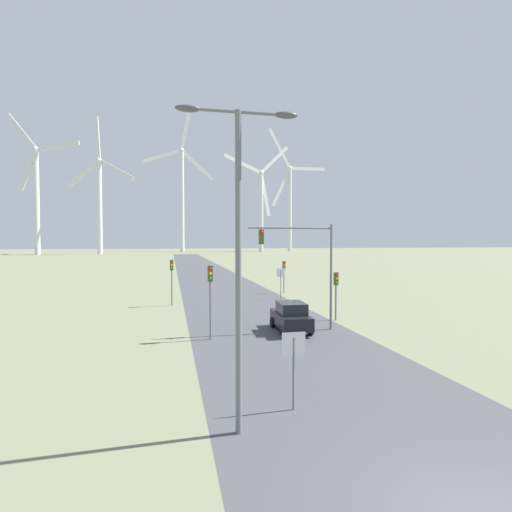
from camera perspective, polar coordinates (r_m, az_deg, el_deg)
The scene contains 15 objects.
road_surface at distance 55.17m, azimuth -5.74°, elevation -3.70°, with size 10.00×240.00×0.01m.
streetlamp at distance 11.44m, azimuth -2.54°, elevation 3.89°, with size 3.53×0.32×9.36m.
stop_sign_near at distance 13.62m, azimuth 5.38°, elevation -13.99°, with size 0.81×0.07×2.60m.
stop_sign_far at distance 38.66m, azimuth 3.55°, elevation -3.10°, with size 0.81×0.07×2.97m.
traffic_light_post_near_left at distance 22.77m, azimuth -6.55°, elevation -4.22°, with size 0.28×0.34×4.22m.
traffic_light_post_near_right at distance 28.79m, azimuth 11.37°, elevation -4.09°, with size 0.28×0.34×3.40m.
traffic_light_post_mid_left at distance 35.30m, azimuth -11.95°, elevation -2.26°, with size 0.28×0.34×3.99m.
traffic_light_post_mid_right at distance 42.97m, azimuth 4.02°, elevation -1.96°, with size 0.28×0.33×3.45m.
traffic_light_mast_overhead at distance 24.91m, azimuth 6.87°, elevation 0.24°, with size 5.40×0.35×6.66m.
car_approaching at distance 25.09m, azimuth 5.00°, elevation -8.64°, with size 2.00×4.18×1.83m.
wind_turbine_far_left at distance 190.86m, azimuth -28.87°, elevation 8.29°, with size 29.81×7.31×58.50m.
wind_turbine_left at distance 187.58m, azimuth -21.47°, elevation 8.02°, with size 29.81×16.20×59.28m.
wind_turbine_center at distance 221.93m, azimuth -10.52°, elevation 9.25°, with size 38.25×6.42×76.30m.
wind_turbine_right at distance 212.21m, azimuth 0.74°, elevation 7.80°, with size 37.48×14.17×57.69m.
wind_turbine_far_right at distance 228.99m, azimuth 4.84°, elevation 8.15°, with size 37.11×10.72×67.76m.
Camera 1 is at (-6.06, -6.55, 5.60)m, focal length 28.00 mm.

